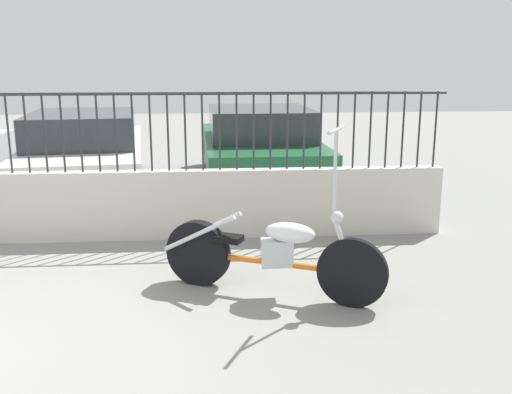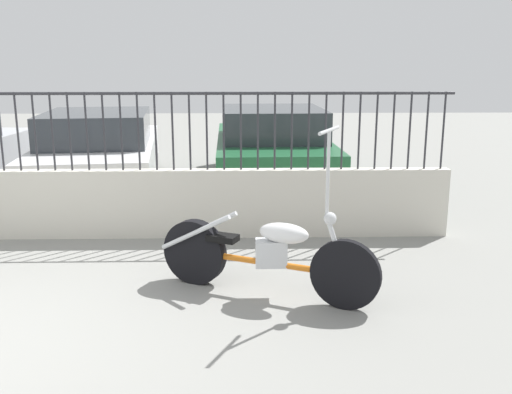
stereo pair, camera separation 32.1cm
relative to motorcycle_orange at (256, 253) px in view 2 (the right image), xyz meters
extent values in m
cube|color=beige|center=(-2.44, 1.78, 0.02)|extent=(9.60, 0.18, 0.83)
cylinder|color=#2D2D33|center=(-2.94, 1.78, 0.89)|extent=(0.02, 0.02, 0.91)
cylinder|color=#2D2D33|center=(-2.74, 1.78, 0.89)|extent=(0.02, 0.02, 0.91)
cylinder|color=#2D2D33|center=(-2.54, 1.78, 0.89)|extent=(0.02, 0.02, 0.91)
cylinder|color=#2D2D33|center=(-2.34, 1.78, 0.89)|extent=(0.02, 0.02, 0.91)
cylinder|color=#2D2D33|center=(-2.14, 1.78, 0.89)|extent=(0.02, 0.02, 0.91)
cylinder|color=#2D2D33|center=(-1.94, 1.78, 0.89)|extent=(0.02, 0.02, 0.91)
cylinder|color=#2D2D33|center=(-1.74, 1.78, 0.89)|extent=(0.02, 0.02, 0.91)
cylinder|color=#2D2D33|center=(-1.54, 1.78, 0.89)|extent=(0.02, 0.02, 0.91)
cylinder|color=#2D2D33|center=(-1.34, 1.78, 0.89)|extent=(0.02, 0.02, 0.91)
cylinder|color=#2D2D33|center=(-1.14, 1.78, 0.89)|extent=(0.02, 0.02, 0.91)
cylinder|color=#2D2D33|center=(-0.94, 1.78, 0.89)|extent=(0.02, 0.02, 0.91)
cylinder|color=#2D2D33|center=(-0.74, 1.78, 0.89)|extent=(0.02, 0.02, 0.91)
cylinder|color=#2D2D33|center=(-0.54, 1.78, 0.89)|extent=(0.02, 0.02, 0.91)
cylinder|color=#2D2D33|center=(-0.34, 1.78, 0.89)|extent=(0.02, 0.02, 0.91)
cylinder|color=#2D2D33|center=(-0.14, 1.78, 0.89)|extent=(0.02, 0.02, 0.91)
cylinder|color=#2D2D33|center=(0.06, 1.78, 0.89)|extent=(0.02, 0.02, 0.91)
cylinder|color=#2D2D33|center=(0.26, 1.78, 0.89)|extent=(0.02, 0.02, 0.91)
cylinder|color=#2D2D33|center=(0.46, 1.78, 0.89)|extent=(0.02, 0.02, 0.91)
cylinder|color=#2D2D33|center=(0.66, 1.78, 0.89)|extent=(0.02, 0.02, 0.91)
cylinder|color=#2D2D33|center=(0.86, 1.78, 0.89)|extent=(0.02, 0.02, 0.91)
cylinder|color=#2D2D33|center=(1.06, 1.78, 0.89)|extent=(0.02, 0.02, 0.91)
cylinder|color=#2D2D33|center=(1.26, 1.78, 0.89)|extent=(0.02, 0.02, 0.91)
cylinder|color=#2D2D33|center=(1.46, 1.78, 0.89)|extent=(0.02, 0.02, 0.91)
cylinder|color=#2D2D33|center=(1.66, 1.78, 0.89)|extent=(0.02, 0.02, 0.91)
cylinder|color=#2D2D33|center=(1.86, 1.78, 0.89)|extent=(0.02, 0.02, 0.91)
cylinder|color=#2D2D33|center=(2.06, 1.78, 0.89)|extent=(0.02, 0.02, 0.91)
cylinder|color=#2D2D33|center=(2.26, 1.78, 0.89)|extent=(0.02, 0.02, 0.91)
cylinder|color=#2D2D33|center=(-2.44, 1.78, 1.33)|extent=(9.60, 0.04, 0.04)
cylinder|color=black|center=(0.75, -0.35, -0.08)|extent=(0.59, 0.33, 0.62)
cylinder|color=black|center=(-0.58, 0.27, -0.08)|extent=(0.62, 0.37, 0.63)
cylinder|color=orange|center=(0.09, -0.04, -0.08)|extent=(1.25, 0.63, 0.06)
cube|color=silver|center=(0.13, -0.06, 0.02)|extent=(0.28, 0.18, 0.24)
ellipsoid|color=white|center=(0.24, -0.11, 0.22)|extent=(0.50, 0.38, 0.18)
cube|color=black|center=(-0.31, 0.14, 0.10)|extent=(0.32, 0.26, 0.06)
cylinder|color=silver|center=(0.67, -0.32, 0.17)|extent=(0.22, 0.13, 0.51)
sphere|color=silver|center=(0.62, -0.29, 0.40)|extent=(0.11, 0.11, 0.11)
cylinder|color=silver|center=(0.59, -0.28, 0.78)|extent=(0.03, 0.03, 0.72)
cylinder|color=silver|center=(0.59, -0.28, 1.14)|extent=(0.25, 0.48, 0.03)
cylinder|color=silver|center=(-0.56, 0.19, 0.14)|extent=(0.68, 0.35, 0.42)
cylinder|color=silver|center=(-0.50, 0.31, 0.14)|extent=(0.68, 0.35, 0.42)
cylinder|color=black|center=(-4.31, 5.79, -0.07)|extent=(0.15, 0.65, 0.64)
cylinder|color=black|center=(-3.50, 5.93, -0.07)|extent=(0.18, 0.65, 0.64)
cylinder|color=black|center=(-1.83, 6.13, -0.07)|extent=(0.18, 0.65, 0.64)
cylinder|color=black|center=(-3.16, 3.10, -0.07)|extent=(0.18, 0.65, 0.64)
cylinder|color=black|center=(-1.50, 3.30, -0.07)|extent=(0.18, 0.65, 0.64)
cube|color=silver|center=(-2.50, 4.61, 0.13)|extent=(2.31, 4.77, 0.56)
cube|color=#2D3338|center=(-2.47, 4.39, 0.65)|extent=(1.85, 2.38, 0.50)
cylinder|color=black|center=(-0.51, 6.15, -0.07)|extent=(0.13, 0.64, 0.64)
cylinder|color=black|center=(1.20, 6.19, -0.07)|extent=(0.13, 0.64, 0.64)
cylinder|color=black|center=(-0.44, 3.43, -0.07)|extent=(0.13, 0.64, 0.64)
cylinder|color=black|center=(1.27, 3.48, -0.07)|extent=(0.13, 0.64, 0.64)
cube|color=#1E5933|center=(0.38, 4.81, 0.15)|extent=(1.93, 4.43, 0.59)
cube|color=#2D3338|center=(0.39, 4.59, 0.69)|extent=(1.69, 2.14, 0.50)
camera|label=1|loc=(-0.44, -4.89, 1.68)|focal=40.00mm
camera|label=2|loc=(-0.12, -4.91, 1.68)|focal=40.00mm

